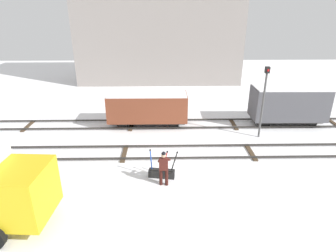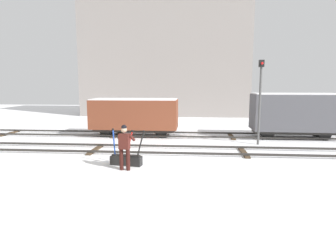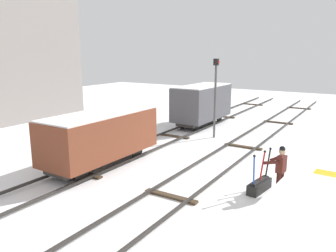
% 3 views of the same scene
% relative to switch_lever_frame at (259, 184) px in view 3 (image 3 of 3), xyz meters
% --- Properties ---
extents(ground_plane, '(60.00, 60.00, 0.00)m').
position_rel_switch_lever_frame_xyz_m(ground_plane, '(1.45, 2.34, -0.25)').
color(ground_plane, white).
extents(track_main_line, '(44.00, 1.94, 0.18)m').
position_rel_switch_lever_frame_xyz_m(track_main_line, '(1.45, 2.34, -0.14)').
color(track_main_line, '#2D2B28').
rests_on(track_main_line, ground_plane).
extents(track_siding_near, '(44.00, 1.94, 0.18)m').
position_rel_switch_lever_frame_xyz_m(track_siding_near, '(1.45, 6.45, -0.14)').
color(track_siding_near, '#2D2B28').
rests_on(track_siding_near, ground_plane).
extents(switch_lever_frame, '(1.41, 0.54, 1.45)m').
position_rel_switch_lever_frame_xyz_m(switch_lever_frame, '(0.00, 0.00, 0.00)').
color(switch_lever_frame, black).
rests_on(switch_lever_frame, ground_plane).
extents(rail_worker, '(0.60, 0.71, 1.70)m').
position_rel_switch_lever_frame_xyz_m(rail_worker, '(0.09, -0.63, 0.71)').
color(rail_worker, '#351511').
rests_on(rail_worker, ground_plane).
extents(signal_post, '(0.24, 0.32, 4.39)m').
position_rel_switch_lever_frame_xyz_m(signal_post, '(6.07, 4.44, 2.40)').
color(signal_post, '#4C4C4C').
rests_on(signal_post, ground_plane).
extents(freight_car_back_track, '(4.85, 2.11, 2.65)m').
position_rel_switch_lever_frame_xyz_m(freight_car_back_track, '(8.55, 6.45, 1.26)').
color(freight_car_back_track, '#2D2B28').
rests_on(freight_car_back_track, ground_plane).
extents(freight_car_near_switch, '(5.24, 2.07, 2.29)m').
position_rel_switch_lever_frame_xyz_m(freight_car_near_switch, '(-0.93, 6.45, 1.08)').
color(freight_car_near_switch, '#2D2B28').
rests_on(freight_car_near_switch, ground_plane).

